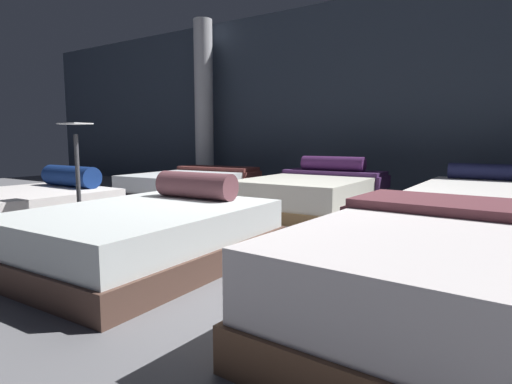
{
  "coord_description": "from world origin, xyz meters",
  "views": [
    {
      "loc": [
        2.47,
        -3.38,
        0.98
      ],
      "look_at": [
        -0.09,
        0.58,
        0.39
      ],
      "focal_mm": 29.11,
      "sensor_mm": 36.0,
      "label": 1
    }
  ],
  "objects_px": {
    "bed_1": "(147,234)",
    "bed_2": "(456,279)",
    "price_sign": "(79,197)",
    "bed_0": "(14,210)",
    "bed_4": "(314,193)",
    "bed_5": "(487,207)",
    "bed_3": "(193,186)",
    "support_pillar": "(204,104)"
  },
  "relations": [
    {
      "from": "bed_0",
      "to": "bed_4",
      "type": "height_order",
      "value": "bed_4"
    },
    {
      "from": "bed_1",
      "to": "bed_2",
      "type": "height_order",
      "value": "bed_1"
    },
    {
      "from": "bed_0",
      "to": "bed_5",
      "type": "height_order",
      "value": "bed_5"
    },
    {
      "from": "bed_2",
      "to": "support_pillar",
      "type": "height_order",
      "value": "support_pillar"
    },
    {
      "from": "bed_3",
      "to": "bed_4",
      "type": "bearing_deg",
      "value": -2.47
    },
    {
      "from": "bed_2",
      "to": "support_pillar",
      "type": "relative_size",
      "value": 0.59
    },
    {
      "from": "bed_1",
      "to": "bed_2",
      "type": "relative_size",
      "value": 0.99
    },
    {
      "from": "bed_3",
      "to": "bed_5",
      "type": "relative_size",
      "value": 1.03
    },
    {
      "from": "bed_2",
      "to": "bed_5",
      "type": "bearing_deg",
      "value": 94.41
    },
    {
      "from": "bed_3",
      "to": "bed_1",
      "type": "bearing_deg",
      "value": -57.64
    },
    {
      "from": "bed_0",
      "to": "bed_4",
      "type": "xyz_separation_m",
      "value": [
        2.21,
        2.93,
        0.03
      ]
    },
    {
      "from": "bed_1",
      "to": "bed_2",
      "type": "bearing_deg",
      "value": -1.53
    },
    {
      "from": "bed_0",
      "to": "bed_4",
      "type": "bearing_deg",
      "value": 54.35
    },
    {
      "from": "bed_0",
      "to": "bed_1",
      "type": "relative_size",
      "value": 0.97
    },
    {
      "from": "bed_5",
      "to": "bed_1",
      "type": "bearing_deg",
      "value": -126.42
    },
    {
      "from": "bed_1",
      "to": "bed_5",
      "type": "bearing_deg",
      "value": 52.23
    },
    {
      "from": "bed_1",
      "to": "price_sign",
      "type": "distance_m",
      "value": 1.05
    },
    {
      "from": "bed_1",
      "to": "bed_4",
      "type": "distance_m",
      "value": 2.97
    },
    {
      "from": "bed_5",
      "to": "support_pillar",
      "type": "height_order",
      "value": "support_pillar"
    },
    {
      "from": "bed_1",
      "to": "bed_3",
      "type": "relative_size",
      "value": 0.91
    },
    {
      "from": "bed_3",
      "to": "support_pillar",
      "type": "height_order",
      "value": "support_pillar"
    },
    {
      "from": "bed_5",
      "to": "support_pillar",
      "type": "bearing_deg",
      "value": 162.69
    },
    {
      "from": "bed_1",
      "to": "bed_2",
      "type": "distance_m",
      "value": 2.28
    },
    {
      "from": "bed_0",
      "to": "support_pillar",
      "type": "distance_m",
      "value": 5.08
    },
    {
      "from": "bed_4",
      "to": "bed_5",
      "type": "distance_m",
      "value": 2.11
    },
    {
      "from": "bed_2",
      "to": "bed_3",
      "type": "bearing_deg",
      "value": 149.14
    },
    {
      "from": "bed_2",
      "to": "price_sign",
      "type": "distance_m",
      "value": 3.3
    },
    {
      "from": "bed_3",
      "to": "bed_5",
      "type": "distance_m",
      "value": 4.31
    },
    {
      "from": "support_pillar",
      "to": "bed_1",
      "type": "bearing_deg",
      "value": -54.77
    },
    {
      "from": "bed_1",
      "to": "bed_4",
      "type": "height_order",
      "value": "bed_4"
    },
    {
      "from": "bed_4",
      "to": "support_pillar",
      "type": "relative_size",
      "value": 0.61
    },
    {
      "from": "support_pillar",
      "to": "bed_5",
      "type": "bearing_deg",
      "value": -17.69
    },
    {
      "from": "bed_2",
      "to": "bed_3",
      "type": "height_order",
      "value": "bed_2"
    },
    {
      "from": "bed_4",
      "to": "bed_5",
      "type": "bearing_deg",
      "value": -0.39
    },
    {
      "from": "bed_1",
      "to": "price_sign",
      "type": "xyz_separation_m",
      "value": [
        -1.02,
        0.1,
        0.22
      ]
    },
    {
      "from": "price_sign",
      "to": "support_pillar",
      "type": "xyz_separation_m",
      "value": [
        -2.31,
        4.63,
        1.3
      ]
    },
    {
      "from": "bed_1",
      "to": "support_pillar",
      "type": "height_order",
      "value": "support_pillar"
    },
    {
      "from": "bed_0",
      "to": "bed_4",
      "type": "relative_size",
      "value": 0.92
    },
    {
      "from": "bed_4",
      "to": "support_pillar",
      "type": "height_order",
      "value": "support_pillar"
    },
    {
      "from": "bed_4",
      "to": "bed_3",
      "type": "bearing_deg",
      "value": -179.3
    },
    {
      "from": "bed_4",
      "to": "support_pillar",
      "type": "xyz_separation_m",
      "value": [
        -3.43,
        1.76,
        1.5
      ]
    },
    {
      "from": "bed_5",
      "to": "price_sign",
      "type": "distance_m",
      "value": 4.32
    }
  ]
}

